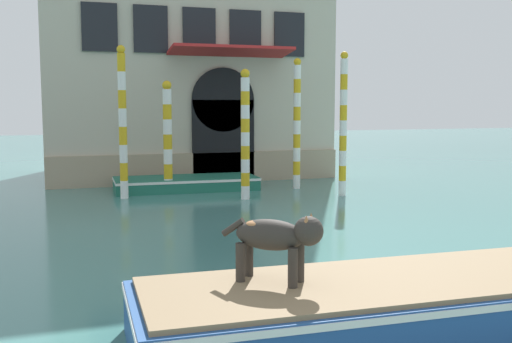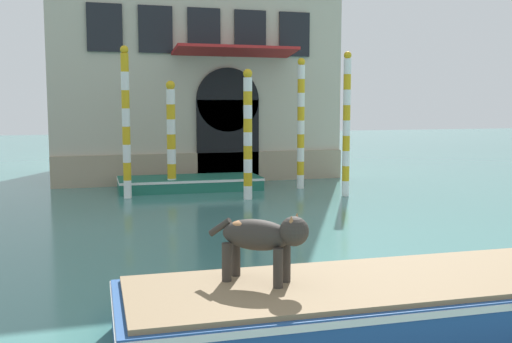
{
  "view_description": "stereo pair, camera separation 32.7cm",
  "coord_description": "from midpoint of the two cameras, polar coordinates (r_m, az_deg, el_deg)",
  "views": [
    {
      "loc": [
        -5.34,
        1.22,
        2.81
      ],
      "look_at": [
        -0.82,
        14.82,
        1.2
      ],
      "focal_mm": 42.0,
      "sensor_mm": 36.0,
      "label": 1
    },
    {
      "loc": [
        -5.02,
        1.12,
        2.81
      ],
      "look_at": [
        -0.82,
        14.82,
        1.2
      ],
      "focal_mm": 42.0,
      "sensor_mm": 36.0,
      "label": 2
    }
  ],
  "objects": [
    {
      "name": "mooring_pole_4",
      "position": [
        18.24,
        -11.77,
        4.63
      ],
      "size": [
        0.25,
        0.25,
        4.53
      ],
      "color": "white",
      "rests_on": "ground_plane"
    },
    {
      "name": "mooring_pole_3",
      "position": [
        19.05,
        -7.59,
        3.31
      ],
      "size": [
        0.29,
        0.29,
        3.55
      ],
      "color": "white",
      "rests_on": "ground_plane"
    },
    {
      "name": "mooring_pole_2",
      "position": [
        18.52,
        9.12,
        4.5
      ],
      "size": [
        0.23,
        0.23,
        4.4
      ],
      "color": "white",
      "rests_on": "ground_plane"
    },
    {
      "name": "boat_moored_near_palazzo",
      "position": [
        19.9,
        -5.86,
        -1.08
      ],
      "size": [
        4.71,
        1.98,
        0.43
      ],
      "rotation": [
        0.0,
        0.0,
        -0.03
      ],
      "color": "#1E6651",
      "rests_on": "ground_plane"
    },
    {
      "name": "boat_foreground",
      "position": [
        7.94,
        15.73,
        -11.78
      ],
      "size": [
        7.35,
        2.31,
        0.68
      ],
      "rotation": [
        0.0,
        0.0,
        -0.04
      ],
      "color": "#234C8C",
      "rests_on": "ground_plane"
    },
    {
      "name": "mooring_pole_1",
      "position": [
        17.67,
        -0.26,
        3.59
      ],
      "size": [
        0.27,
        0.27,
        3.84
      ],
      "color": "white",
      "rests_on": "ground_plane"
    },
    {
      "name": "mooring_pole_0",
      "position": [
        20.04,
        4.76,
        4.6
      ],
      "size": [
        0.25,
        0.25,
        4.33
      ],
      "color": "white",
      "rests_on": "ground_plane"
    },
    {
      "name": "dog_on_deck",
      "position": [
        7.17,
        2.01,
        -6.22
      ],
      "size": [
        1.05,
        0.93,
        0.86
      ],
      "rotation": [
        0.0,
        0.0,
        -0.7
      ],
      "color": "#332D28",
      "rests_on": "boat_foreground"
    },
    {
      "name": "palazzo_left",
      "position": [
        24.67,
        -6.13,
        14.79
      ],
      "size": [
        10.59,
        7.4,
        12.88
      ],
      "color": "#BCB29E",
      "rests_on": "ground_plane"
    }
  ]
}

